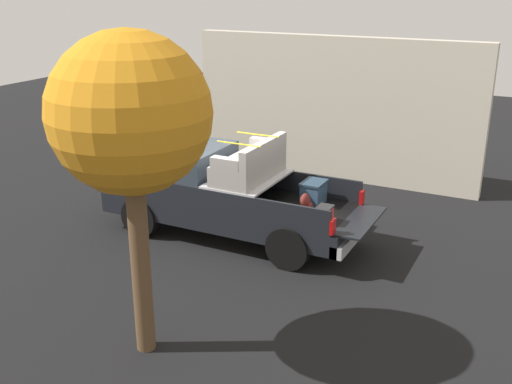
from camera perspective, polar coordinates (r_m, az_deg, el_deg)
name	(u,v)px	position (r m, az deg, el deg)	size (l,w,h in m)	color
ground_plane	(232,235)	(13.28, -2.32, -4.08)	(40.00, 40.00, 0.00)	black
pickup_truck	(216,190)	(13.10, -3.83, 0.16)	(6.05, 2.06, 2.23)	black
building_facade	(333,109)	(16.74, 7.31, 7.79)	(8.04, 0.36, 3.88)	beige
tree_background	(130,117)	(8.25, -11.80, 6.97)	(2.22, 2.22, 4.75)	brown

